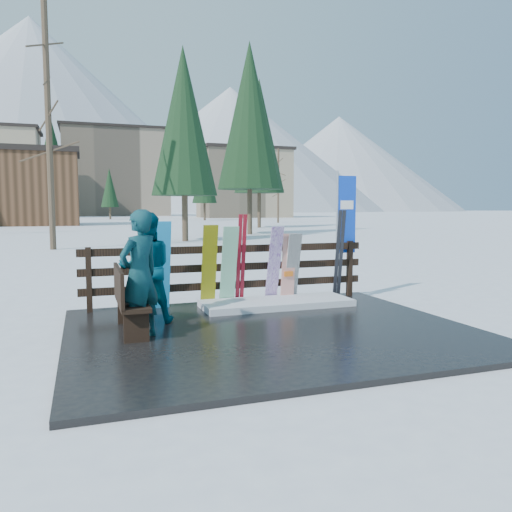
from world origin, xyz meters
name	(u,v)px	position (x,y,z in m)	size (l,w,h in m)	color
ground	(271,334)	(0.00, 0.00, 0.00)	(700.00, 700.00, 0.00)	white
deck	(271,331)	(0.00, 0.00, 0.04)	(6.00, 5.00, 0.08)	black
fence	(231,269)	(0.00, 2.20, 0.74)	(5.60, 0.10, 1.15)	black
snow_patch	(277,303)	(0.72, 1.60, 0.14)	(2.81, 1.00, 0.12)	white
bench	(127,298)	(-2.10, 0.47, 0.60)	(0.41, 1.50, 0.97)	black
snowboard_0	(162,266)	(-1.35, 1.98, 0.88)	(0.30, 0.03, 1.64)	#21A8F8
snowboard_1	(229,266)	(-0.10, 1.98, 0.83)	(0.30, 0.03, 1.54)	white
snowboard_2	(209,266)	(-0.48, 1.98, 0.85)	(0.28, 0.03, 1.56)	#FFF109
snowboard_3	(274,264)	(0.81, 1.98, 0.82)	(0.25, 0.03, 1.53)	white
snowboard_4	(293,267)	(1.20, 1.98, 0.75)	(0.27, 0.03, 1.36)	black
snowboard_5	(288,268)	(1.11, 1.98, 0.75)	(0.28, 0.03, 1.35)	silver
ski_pair_a	(241,259)	(0.16, 2.05, 0.94)	(0.16, 0.29, 1.72)	maroon
ski_pair_b	(339,254)	(2.27, 2.05, 0.98)	(0.17, 0.24, 1.80)	black
rental_flag	(344,219)	(2.48, 2.25, 1.69)	(0.45, 0.04, 2.60)	silver
person_front	(140,274)	(-1.94, 0.10, 0.99)	(0.66, 0.43, 1.81)	#10584E
person_back	(146,268)	(-1.74, 1.03, 0.96)	(0.86, 0.67, 1.76)	#04485E
resort_buildings	(98,174)	(1.03, 115.41, 9.81)	(73.00, 87.60, 22.60)	tan
trees	(159,169)	(5.10, 46.23, 6.07)	(41.89, 68.68, 13.82)	#382B1E
mountains	(66,130)	(-10.50, 328.41, 50.20)	(520.00, 260.00, 120.00)	white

